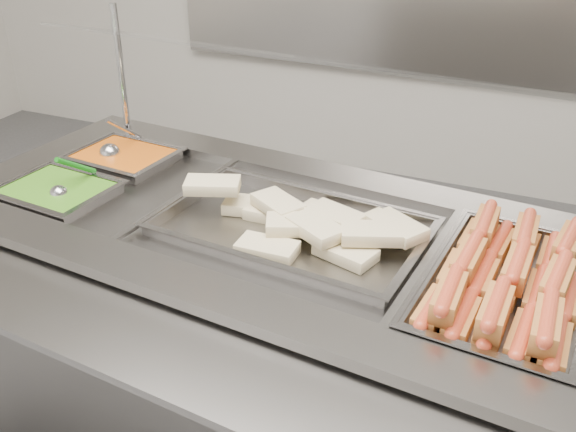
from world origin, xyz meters
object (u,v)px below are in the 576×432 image
at_px(steam_counter, 273,350).
at_px(pan_wraps, 291,233).
at_px(sneeze_guard, 311,65).
at_px(serving_spoon, 62,189).
at_px(ladle, 111,152).
at_px(pan_hotdogs, 507,297).

distance_m(steam_counter, pan_wraps, 0.38).
relative_size(sneeze_guard, serving_spoon, 9.33).
bearing_deg(sneeze_guard, ladle, -177.91).
distance_m(steam_counter, sneeze_guard, 0.75).
distance_m(pan_hotdogs, ladle, 1.17).
height_order(sneeze_guard, pan_hotdogs, sneeze_guard).
height_order(pan_wraps, ladle, ladle).
bearing_deg(steam_counter, ladle, 163.97).
bearing_deg(pan_wraps, pan_hotdogs, -5.23).
xyz_separation_m(steam_counter, sneeze_guard, (0.02, 0.19, 0.73)).
height_order(pan_hotdogs, ladle, ladle).
bearing_deg(ladle, sneeze_guard, 2.09).
xyz_separation_m(ladle, serving_spoon, (0.04, -0.25, 0.00)).
relative_size(pan_hotdogs, serving_spoon, 3.23).
bearing_deg(pan_wraps, steam_counter, 174.77).
relative_size(steam_counter, ladle, 10.21).
bearing_deg(pan_hotdogs, sneeze_guard, 155.49).
xyz_separation_m(steam_counter, ladle, (-0.60, 0.17, 0.41)).
distance_m(sneeze_guard, pan_wraps, 0.40).
xyz_separation_m(pan_hotdogs, serving_spoon, (-1.11, -0.03, 0.05)).
bearing_deg(serving_spoon, steam_counter, 8.46).
bearing_deg(pan_hotdogs, steam_counter, 174.77).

